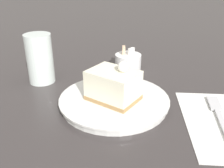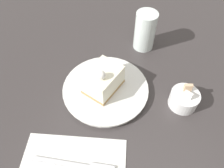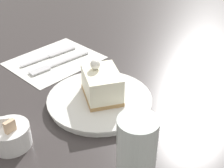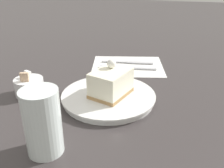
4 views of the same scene
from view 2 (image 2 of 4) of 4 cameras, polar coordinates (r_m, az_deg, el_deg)
The scene contains 6 objects.
ground_plane at distance 0.60m, azimuth 2.86°, elevation -0.13°, with size 4.00×4.00×0.00m, color #383333.
plate at distance 0.58m, azimuth -1.68°, elevation -1.34°, with size 0.23×0.23×0.02m.
cake_slice at distance 0.55m, azimuth -2.39°, elevation 1.13°, with size 0.11×0.10×0.08m.
fork at distance 0.50m, azimuth -8.31°, elevation -20.43°, with size 0.04×0.18×0.00m.
sugar_bowl at distance 0.57m, azimuth 18.27°, elevation -3.72°, with size 0.07×0.07×0.06m.
drinking_glass at distance 0.67m, azimuth 8.61°, elevation 13.55°, with size 0.06×0.06×0.12m.
Camera 2 is at (0.35, 0.08, 0.48)m, focal length 35.00 mm.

